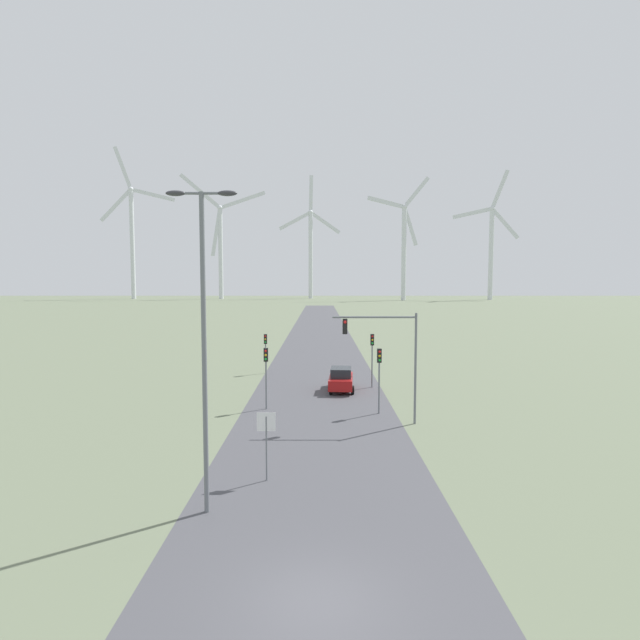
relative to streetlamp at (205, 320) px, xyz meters
The scene contains 15 objects.
ground_plane 9.68m from the streetlamp, 51.74° to the right, with size 600.00×600.00×0.00m, color #667056.
road_surface 43.61m from the streetlamp, 84.56° to the left, with size 10.00×240.00×0.01m.
streetlamp is the anchor object (origin of this frame).
stop_sign_near 6.11m from the streetlamp, 57.01° to the left, with size 0.81×0.07×2.96m.
traffic_light_post_near_left 15.53m from the streetlamp, 87.78° to the left, with size 0.28×0.34×4.10m.
traffic_light_post_near_right 16.45m from the streetlamp, 60.00° to the left, with size 0.28×0.34×4.22m.
traffic_light_post_mid_left 28.40m from the streetlamp, 91.79° to the left, with size 0.28×0.33×3.66m.
traffic_light_post_mid_right 23.72m from the streetlamp, 69.06° to the left, with size 0.28×0.34×4.32m.
traffic_light_mast_overhead 14.31m from the streetlamp, 54.54° to the left, with size 5.01×0.35×6.65m.
car_approaching 22.27m from the streetlamp, 74.25° to the left, with size 2.09×4.22×1.83m.
wind_turbine_far_left 252.53m from the streetlamp, 111.02° to the left, with size 34.13×11.93×75.06m.
wind_turbine_left 239.59m from the streetlamp, 101.06° to the left, with size 40.90×11.48×61.43m.
wind_turbine_center 244.61m from the streetlamp, 90.17° to the left, with size 31.83×11.95×63.48m.
wind_turbine_right 220.57m from the streetlamp, 78.67° to the left, with size 29.88×9.20×57.68m.
wind_turbine_far_right 239.88m from the streetlamp, 68.84° to the left, with size 28.10×14.08×61.16m.
Camera 1 is at (0.10, -12.63, 8.46)m, focal length 28.00 mm.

